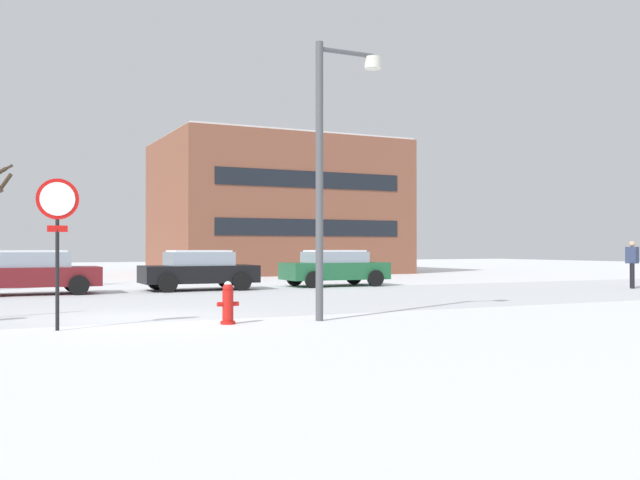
# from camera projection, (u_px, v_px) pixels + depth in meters

# --- Properties ---
(ground_plane) EXTENTS (120.00, 120.00, 0.00)m
(ground_plane) POSITION_uv_depth(u_px,v_px,m) (135.00, 319.00, 15.35)
(ground_plane) COLOR white
(road_surface) EXTENTS (80.00, 9.82, 0.00)m
(road_surface) POSITION_uv_depth(u_px,v_px,m) (105.00, 305.00, 18.87)
(road_surface) COLOR silver
(road_surface) RESTS_ON ground
(stop_sign) EXTENTS (0.75, 0.16, 2.81)m
(stop_sign) POSITION_uv_depth(u_px,v_px,m) (57.00, 224.00, 13.21)
(stop_sign) COLOR black
(stop_sign) RESTS_ON ground
(fire_hydrant) EXTENTS (0.44, 0.30, 0.86)m
(fire_hydrant) POSITION_uv_depth(u_px,v_px,m) (228.00, 303.00, 14.25)
(fire_hydrant) COLOR red
(fire_hydrant) RESTS_ON ground
(street_lamp) EXTENTS (1.55, 0.36, 5.83)m
(street_lamp) POSITION_uv_depth(u_px,v_px,m) (330.00, 152.00, 15.04)
(street_lamp) COLOR #4C4F54
(street_lamp) RESTS_ON ground
(parked_car_maroon) EXTENTS (4.29, 2.03, 1.43)m
(parked_car_maroon) POSITION_uv_depth(u_px,v_px,m) (31.00, 272.00, 23.08)
(parked_car_maroon) COLOR maroon
(parked_car_maroon) RESTS_ON ground
(parked_car_black) EXTENTS (4.07, 2.13, 1.43)m
(parked_car_black) POSITION_uv_depth(u_px,v_px,m) (199.00, 270.00, 25.54)
(parked_car_black) COLOR black
(parked_car_black) RESTS_ON ground
(parked_car_green) EXTENTS (4.12, 2.11, 1.42)m
(parked_car_green) POSITION_uv_depth(u_px,v_px,m) (335.00, 268.00, 28.21)
(parked_car_green) COLOR #1E6038
(parked_car_green) RESTS_ON ground
(pedestrian_crossing) EXTENTS (0.39, 0.46, 1.77)m
(pedestrian_crossing) POSITION_uv_depth(u_px,v_px,m) (632.00, 261.00, 26.64)
(pedestrian_crossing) COLOR black
(pedestrian_crossing) RESTS_ON ground
(building_far_right) EXTENTS (13.48, 9.86, 7.86)m
(building_far_right) POSITION_uv_depth(u_px,v_px,m) (276.00, 207.00, 42.85)
(building_far_right) COLOR brown
(building_far_right) RESTS_ON ground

